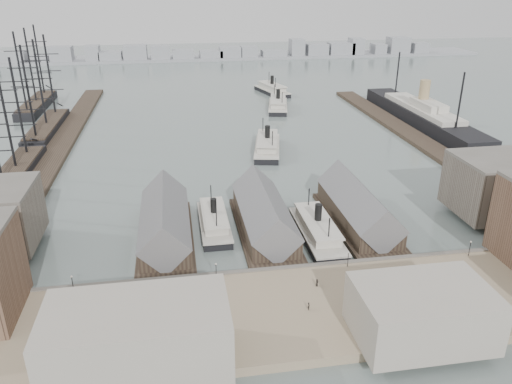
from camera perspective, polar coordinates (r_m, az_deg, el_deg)
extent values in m
plane|color=#576461|center=(119.99, 2.39, -8.21)|extent=(900.00, 900.00, 0.00)
cube|color=#857359|center=(103.29, 4.71, -13.42)|extent=(180.00, 30.00, 2.00)
cube|color=#59544C|center=(115.07, 2.93, -9.05)|extent=(180.00, 1.20, 2.30)
cube|color=#2D231C|center=(214.46, -21.59, 4.80)|extent=(10.00, 220.00, 1.60)
cube|color=#2D231C|center=(223.40, 17.56, 6.05)|extent=(10.00, 180.00, 1.60)
cube|color=#2D231C|center=(131.64, -10.25, -5.26)|extent=(14.00, 42.00, 1.20)
cube|color=#2D231C|center=(131.10, -10.35, -3.87)|extent=(12.00, 36.00, 5.00)
cube|color=#59595B|center=(129.96, -10.43, -2.84)|extent=(12.60, 37.00, 12.60)
cube|color=#2D231C|center=(133.36, 1.00, -4.47)|extent=(14.00, 42.00, 1.20)
cube|color=#2D231C|center=(132.83, 0.93, -3.09)|extent=(12.00, 36.00, 5.00)
cube|color=#59595B|center=(131.71, 0.93, -2.07)|extent=(12.60, 37.00, 12.60)
cube|color=#2D231C|center=(139.98, 11.54, -3.57)|extent=(14.00, 42.00, 1.20)
cube|color=#2D231C|center=(139.48, 11.50, -2.25)|extent=(12.00, 36.00, 5.00)
cube|color=#59595B|center=(138.40, 11.59, -1.27)|extent=(12.60, 37.00, 12.60)
cube|color=#60564C|center=(155.30, 26.60, 0.67)|extent=(28.00, 20.00, 15.00)
cube|color=gray|center=(97.26, 18.43, -12.96)|extent=(24.00, 16.00, 10.00)
cube|color=gray|center=(87.59, -13.29, -15.99)|extent=(30.00, 16.00, 12.00)
cylinder|color=black|center=(112.47, -20.21, -9.87)|extent=(0.16, 0.16, 3.60)
sphere|color=beige|center=(111.50, -20.34, -9.05)|extent=(0.44, 0.44, 0.44)
cylinder|color=black|center=(110.26, -4.58, -9.05)|extent=(0.16, 0.16, 3.60)
sphere|color=beige|center=(109.26, -4.61, -8.20)|extent=(0.44, 0.44, 0.44)
cylinder|color=black|center=(116.03, 10.47, -7.62)|extent=(0.16, 0.16, 3.60)
sphere|color=beige|center=(115.09, 10.54, -6.81)|extent=(0.44, 0.44, 0.44)
cylinder|color=black|center=(128.73, 23.23, -5.99)|extent=(0.16, 0.16, 3.60)
sphere|color=beige|center=(127.87, 23.36, -5.25)|extent=(0.44, 0.44, 0.44)
cube|color=gray|center=(444.95, -6.84, 15.05)|extent=(500.00, 40.00, 2.00)
cube|color=gray|center=(451.15, -26.07, 13.60)|extent=(20.65, 14.00, 10.28)
cube|color=gray|center=(445.93, -23.31, 13.76)|extent=(14.71, 14.00, 7.23)
cube|color=gray|center=(442.24, -21.36, 14.38)|extent=(17.63, 14.00, 13.23)
cube|color=gray|center=(438.10, -18.13, 14.75)|extent=(10.74, 14.00, 13.58)
cube|color=gray|center=(436.72, -16.27, 14.61)|extent=(18.06, 14.00, 8.64)
cube|color=gray|center=(434.67, -13.61, 15.15)|extent=(18.55, 14.00, 13.29)
cube|color=gray|center=(433.88, -10.85, 15.31)|extent=(15.33, 14.00, 12.47)
cube|color=gray|center=(434.18, -8.32, 15.23)|extent=(17.56, 14.00, 8.72)
cube|color=gray|center=(435.44, -5.15, 15.32)|extent=(18.76, 14.00, 7.63)
cube|color=gray|center=(436.78, -3.00, 15.58)|extent=(17.61, 14.00, 10.35)
cube|color=gray|center=(438.91, -0.82, 15.64)|extent=(13.38, 14.00, 10.30)
cube|color=gray|center=(442.89, 2.04, 15.47)|extent=(20.73, 14.00, 6.75)
cube|color=gray|center=(446.73, 4.68, 16.04)|extent=(11.51, 14.00, 15.57)
cube|color=gray|center=(451.60, 6.94, 15.76)|extent=(18.17, 14.00, 11.26)
cube|color=gray|center=(458.07, 9.66, 15.75)|extent=(21.81, 14.00, 11.83)
cube|color=gray|center=(462.48, 11.36, 15.92)|extent=(11.12, 14.00, 15.50)
cube|color=gray|center=(470.37, 13.78, 15.52)|extent=(10.90, 14.00, 10.29)
cube|color=gray|center=(477.37, 15.91, 15.74)|extent=(17.95, 14.00, 15.72)
cube|color=gray|center=(486.38, 18.09, 15.31)|extent=(14.21, 14.00, 10.51)
cube|color=black|center=(136.34, -4.79, -3.79)|extent=(7.37, 25.79, 1.66)
cube|color=beige|center=(135.81, -4.81, -3.34)|extent=(7.74, 25.79, 0.46)
cube|color=beige|center=(135.24, -4.83, -2.85)|extent=(5.99, 18.42, 2.03)
cube|color=beige|center=(134.68, -4.85, -2.36)|extent=(6.45, 20.26, 0.37)
cylinder|color=black|center=(133.82, -4.87, -1.58)|extent=(1.66, 1.66, 4.14)
cylinder|color=black|center=(141.46, -5.16, -0.26)|extent=(0.28, 0.28, 5.53)
cylinder|color=black|center=(126.44, -4.54, -3.20)|extent=(0.28, 0.28, 5.53)
cube|color=black|center=(131.64, 6.99, -4.89)|extent=(8.21, 28.74, 1.85)
cube|color=beige|center=(131.03, 7.02, -4.37)|extent=(8.62, 28.74, 0.51)
cube|color=beige|center=(130.37, 7.05, -3.81)|extent=(6.67, 20.53, 2.26)
cube|color=beige|center=(129.73, 7.08, -3.25)|extent=(7.18, 22.58, 0.41)
cylinder|color=black|center=(128.75, 7.13, -2.34)|extent=(1.85, 1.85, 4.62)
cylinder|color=black|center=(136.88, 6.06, -0.79)|extent=(0.31, 0.31, 6.16)
cylinder|color=black|center=(120.97, 8.34, -4.28)|extent=(0.31, 0.31, 6.16)
cube|color=black|center=(196.23, 1.30, 4.90)|extent=(15.20, 32.38, 2.01)
cube|color=beige|center=(195.78, 1.30, 5.30)|extent=(15.63, 32.47, 0.56)
cube|color=beige|center=(195.31, 1.30, 5.74)|extent=(11.71, 23.31, 2.45)
cube|color=beige|center=(194.85, 1.31, 6.18)|extent=(12.72, 25.61, 0.45)
cylinder|color=black|center=(194.15, 1.32, 6.87)|extent=(2.01, 2.01, 5.02)
cylinder|color=black|center=(203.69, 0.79, 7.59)|extent=(0.33, 0.33, 6.69)
cylinder|color=black|center=(184.78, 1.90, 5.94)|extent=(0.33, 0.33, 6.69)
cube|color=black|center=(263.21, 2.52, 9.63)|extent=(15.10, 32.14, 1.99)
cube|color=beige|center=(262.88, 2.53, 9.93)|extent=(15.53, 32.23, 0.55)
cube|color=beige|center=(262.53, 2.53, 10.26)|extent=(11.64, 23.14, 2.43)
cube|color=beige|center=(262.19, 2.54, 10.59)|extent=(12.64, 25.41, 0.44)
cylinder|color=black|center=(261.67, 2.55, 11.11)|extent=(1.99, 1.99, 4.98)
cylinder|color=black|center=(271.25, 2.11, 11.50)|extent=(0.33, 0.33, 6.64)
cylinder|color=black|center=(252.21, 3.02, 10.59)|extent=(0.33, 0.33, 6.64)
cube|color=black|center=(300.96, 1.84, 11.36)|extent=(16.77, 32.54, 2.01)
cube|color=beige|center=(300.67, 1.84, 11.63)|extent=(17.20, 32.66, 0.56)
cube|color=beige|center=(300.36, 1.85, 11.92)|extent=(12.83, 23.47, 2.46)
cube|color=beige|center=(300.06, 1.85, 12.21)|extent=(13.95, 25.77, 0.45)
cylinder|color=black|center=(299.60, 1.86, 12.67)|extent=(2.01, 2.01, 5.03)
cylinder|color=black|center=(309.35, 1.49, 12.97)|extent=(0.34, 0.34, 6.71)
cylinder|color=black|center=(289.96, 2.25, 12.27)|extent=(0.34, 0.34, 6.71)
cube|color=black|center=(181.65, -26.22, 1.19)|extent=(9.26, 63.80, 3.70)
cube|color=#2D231C|center=(180.94, -26.33, 1.83)|extent=(8.75, 57.42, 0.62)
cylinder|color=black|center=(183.18, -26.65, 7.49)|extent=(0.82, 0.82, 34.99)
cylinder|color=black|center=(197.06, -25.51, 8.66)|extent=(0.82, 0.82, 34.99)
cube|color=black|center=(239.74, -22.74, 6.73)|extent=(9.68, 55.95, 3.87)
cube|color=#2D231C|center=(239.18, -22.82, 7.25)|extent=(9.15, 50.35, 0.65)
cylinder|color=black|center=(216.92, -24.58, 10.22)|extent=(0.86, 0.86, 36.58)
cylinder|color=black|center=(235.57, -23.48, 11.28)|extent=(0.86, 0.86, 36.58)
cylinder|color=black|center=(254.35, -22.53, 12.18)|extent=(0.86, 0.86, 36.58)
cube|color=black|center=(287.77, -23.74, 9.09)|extent=(9.86, 54.76, 3.94)
cube|color=#2D231C|center=(287.30, -23.82, 9.53)|extent=(9.31, 49.29, 0.66)
cylinder|color=black|center=(265.94, -25.34, 12.23)|extent=(0.88, 0.88, 37.24)
cylinder|color=black|center=(284.26, -24.40, 12.96)|extent=(0.88, 0.88, 37.24)
cylinder|color=black|center=(302.67, -23.56, 13.61)|extent=(0.88, 0.88, 37.24)
cube|color=black|center=(247.95, 18.33, 8.16)|extent=(13.89, 101.50, 6.41)
cube|color=beige|center=(246.97, 18.46, 9.11)|extent=(11.75, 58.76, 2.14)
cube|color=beige|center=(241.80, 19.11, 9.40)|extent=(8.55, 21.37, 3.21)
cylinder|color=tan|center=(245.41, 18.68, 10.80)|extent=(4.70, 4.70, 10.68)
imported|color=black|center=(103.79, -11.74, -12.52)|extent=(1.65, 1.56, 1.44)
cube|color=#3F2D21|center=(103.10, -13.14, -12.81)|extent=(2.97, 2.35, 0.25)
cylinder|color=black|center=(102.75, -12.99, -13.17)|extent=(1.05, 0.48, 1.10)
cylinder|color=black|center=(103.85, -13.25, -12.77)|extent=(1.05, 0.48, 1.10)
imported|color=black|center=(103.62, -5.98, -12.10)|extent=(2.14, 1.76, 1.65)
cube|color=#3F2D21|center=(102.46, -7.21, -12.57)|extent=(3.00, 2.61, 0.25)
cylinder|color=black|center=(102.17, -6.98, -12.91)|extent=(0.99, 0.62, 1.10)
cylinder|color=black|center=(103.15, -7.42, -12.55)|extent=(0.99, 0.62, 1.10)
imported|color=black|center=(102.67, 14.92, -13.26)|extent=(1.79, 1.93, 1.60)
cube|color=#3F2D21|center=(102.32, 13.44, -13.16)|extent=(2.94, 2.25, 0.25)
cylinder|color=black|center=(101.96, 13.45, -13.55)|extent=(1.07, 0.43, 1.10)
cylinder|color=black|center=(103.08, 13.40, -13.08)|extent=(1.07, 0.43, 1.10)
imported|color=black|center=(107.13, -22.22, -12.65)|extent=(0.71, 0.65, 1.57)
imported|color=black|center=(102.72, -15.06, -13.18)|extent=(0.93, 1.05, 1.80)
imported|color=black|center=(107.39, -8.48, -10.83)|extent=(1.25, 1.17, 1.69)
imported|color=black|center=(98.02, -4.42, -14.32)|extent=(1.05, 0.45, 1.78)
imported|color=black|center=(108.80, 6.98, -10.24)|extent=(0.90, 0.99, 1.69)
imported|color=black|center=(101.72, 6.05, -12.84)|extent=(0.60, 0.71, 1.69)
imported|color=black|center=(115.57, 16.13, -8.88)|extent=(1.04, 1.08, 1.76)
imported|color=black|center=(106.25, 20.94, -12.75)|extent=(1.07, 0.66, 1.60)
imported|color=black|center=(122.18, 22.81, -8.05)|extent=(1.02, 0.52, 1.68)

